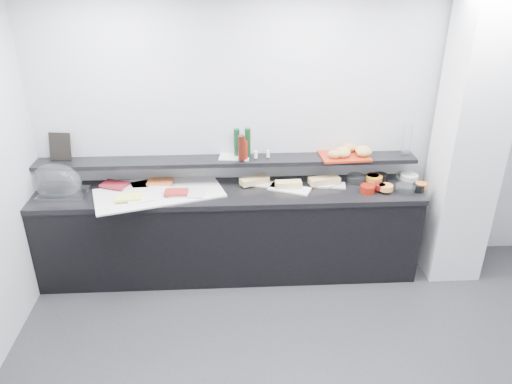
{
  "coord_description": "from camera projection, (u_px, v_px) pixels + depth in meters",
  "views": [
    {
      "loc": [
        -0.66,
        -2.51,
        2.94
      ],
      "look_at": [
        -0.45,
        1.45,
        1.0
      ],
      "focal_mm": 35.0,
      "sensor_mm": 36.0,
      "label": 1
    }
  ],
  "objects": [
    {
      "name": "sandwich_plate_left",
      "position": [
        260.0,
        184.0,
        4.79
      ],
      "size": [
        0.35,
        0.22,
        0.01
      ],
      "primitive_type": "cube",
      "rotation": [
        0.0,
        0.0,
        -0.27
      ],
      "color": "silver",
      "rests_on": "counter_top"
    },
    {
      "name": "bottle_green_b",
      "position": [
        248.0,
        143.0,
        4.67
      ],
      "size": [
        0.07,
        0.07,
        0.28
      ],
      "primitive_type": "cylinder",
      "rotation": [
        0.0,
        0.0,
        0.37
      ],
      "color": "#0E3516",
      "rests_on": "condiment_tray"
    },
    {
      "name": "fill_glass_fruit",
      "position": [
        374.0,
        179.0,
        4.8
      ],
      "size": [
        0.19,
        0.19,
        0.05
      ],
      "primitive_type": "cylinder",
      "rotation": [
        0.0,
        0.0,
        0.24
      ],
      "color": "orange",
      "rests_on": "bowl_glass_fruit"
    },
    {
      "name": "platter_meat_b",
      "position": [
        188.0,
        193.0,
        4.58
      ],
      "size": [
        0.34,
        0.25,
        0.01
      ],
      "primitive_type": "cube",
      "rotation": [
        0.0,
        0.0,
        -0.15
      ],
      "color": "silver",
      "rests_on": "linen_runner"
    },
    {
      "name": "buffet_cabinet",
      "position": [
        229.0,
        234.0,
        4.88
      ],
      "size": [
        3.6,
        0.6,
        0.85
      ],
      "primitive_type": "cube",
      "color": "black",
      "rests_on": "ground"
    },
    {
      "name": "carafe",
      "position": [
        407.0,
        140.0,
        4.74
      ],
      "size": [
        0.1,
        0.1,
        0.3
      ],
      "primitive_type": "cylinder",
      "rotation": [
        0.0,
        0.0,
        -0.2
      ],
      "color": "silver",
      "rests_on": "wall_shelf"
    },
    {
      "name": "sandwich_plate_right",
      "position": [
        329.0,
        185.0,
        4.76
      ],
      "size": [
        0.33,
        0.18,
        0.01
      ],
      "primitive_type": "cube",
      "rotation": [
        0.0,
        0.0,
        -0.16
      ],
      "color": "silver",
      "rests_on": "counter_top"
    },
    {
      "name": "food_meat_a",
      "position": [
        115.0,
        185.0,
        4.69
      ],
      "size": [
        0.28,
        0.23,
        0.02
      ],
      "primitive_type": "cube",
      "rotation": [
        0.0,
        0.0,
        -0.38
      ],
      "color": "maroon",
      "rests_on": "platter_meat_a"
    },
    {
      "name": "condiment_tray",
      "position": [
        235.0,
        157.0,
        4.74
      ],
      "size": [
        0.31,
        0.21,
        0.01
      ],
      "primitive_type": "cube",
      "rotation": [
        0.0,
        0.0,
        -0.13
      ],
      "color": "silver",
      "rests_on": "wall_shelf"
    },
    {
      "name": "bowl_red_jam",
      "position": [
        368.0,
        189.0,
        4.62
      ],
      "size": [
        0.17,
        0.17,
        0.07
      ],
      "primitive_type": "cylinder",
      "rotation": [
        0.0,
        0.0,
        0.31
      ],
      "color": "maroon",
      "rests_on": "counter_top"
    },
    {
      "name": "bowl_glass_cream",
      "position": [
        406.0,
        178.0,
        4.84
      ],
      "size": [
        0.24,
        0.24,
        0.07
      ],
      "primitive_type": "cylinder",
      "rotation": [
        0.0,
        0.0,
        0.3
      ],
      "color": "silver",
      "rests_on": "counter_top"
    },
    {
      "name": "bowl_glass_salmon",
      "position": [
        405.0,
        189.0,
        4.62
      ],
      "size": [
        0.22,
        0.22,
        0.07
      ],
      "primitive_type": "cylinder",
      "rotation": [
        0.0,
        0.0,
        0.33
      ],
      "color": "silver",
      "rests_on": "counter_top"
    },
    {
      "name": "platter_salmon",
      "position": [
        150.0,
        185.0,
        4.73
      ],
      "size": [
        0.4,
        0.34,
        0.01
      ],
      "primitive_type": "cube",
      "rotation": [
        0.0,
        0.0,
        0.38
      ],
      "color": "white",
      "rests_on": "linen_runner"
    },
    {
      "name": "fill_black_fruit",
      "position": [
        421.0,
        186.0,
        4.66
      ],
      "size": [
        0.12,
        0.12,
        0.05
      ],
      "primitive_type": "cylinder",
      "rotation": [
        0.0,
        0.0,
        0.1
      ],
      "color": "orange",
      "rests_on": "bowl_black_fruit"
    },
    {
      "name": "sandwich_food_left",
      "position": [
        254.0,
        180.0,
        4.77
      ],
      "size": [
        0.3,
        0.21,
        0.06
      ],
      "primitive_type": "cube",
      "rotation": [
        0.0,
        0.0,
        0.42
      ],
      "color": "tan",
      "rests_on": "sandwich_plate_left"
    },
    {
      "name": "platter_meat_a",
      "position": [
        134.0,
        184.0,
        4.74
      ],
      "size": [
        0.3,
        0.21,
        0.01
      ],
      "primitive_type": "cube",
      "rotation": [
        0.0,
        0.0,
        0.07
      ],
      "color": "silver",
      "rests_on": "linen_runner"
    },
    {
      "name": "bread_roll_ne",
      "position": [
        347.0,
        148.0,
        4.8
      ],
      "size": [
        0.16,
        0.13,
        0.08
      ],
      "primitive_type": "ellipsoid",
      "rotation": [
        0.0,
        0.0,
        0.28
      ],
      "color": "#B88446",
      "rests_on": "bread_tray"
    },
    {
      "name": "platter_cheese",
      "position": [
        143.0,
        198.0,
        4.49
      ],
      "size": [
        0.34,
        0.28,
        0.01
      ],
      "primitive_type": "cube",
      "rotation": [
        0.0,
        0.0,
        0.32
      ],
      "color": "white",
      "rests_on": "linen_runner"
    },
    {
      "name": "tongs_right",
      "position": [
        335.0,
        186.0,
        4.72
      ],
      "size": [
        0.14,
        0.09,
        0.01
      ],
      "primitive_type": "cylinder",
      "rotation": [
        0.0,
        1.57,
        0.58
      ],
      "color": "silver",
      "rests_on": "sandwich_plate_right"
    },
    {
      "name": "bottle_hot",
      "position": [
        245.0,
        150.0,
        4.65
      ],
      "size": [
        0.05,
        0.05,
        0.18
      ],
      "primitive_type": "cylinder",
      "rotation": [
        0.0,
        0.0,
        0.12
      ],
      "color": "#A8150C",
      "rests_on": "condiment_tray"
    },
    {
      "name": "fill_glass_salmon",
      "position": [
        386.0,
        188.0,
        4.62
      ],
      "size": [
        0.14,
        0.14,
        0.05
      ],
      "primitive_type": "cylinder",
      "rotation": [
        0.0,
        0.0,
        0.08
      ],
      "color": "orange",
      "rests_on": "bowl_glass_salmon"
    },
    {
      "name": "bread_roll_sw",
      "position": [
        334.0,
        154.0,
        4.66
      ],
      "size": [
        0.14,
        0.12,
        0.08
      ],
      "primitive_type": "ellipsoid",
      "rotation": [
        0.0,
        0.0,
        -0.34
      ],
      "color": "#BE8C48",
      "rests_on": "bread_tray"
    },
    {
      "name": "framed_print",
      "position": [
        60.0,
        147.0,
        4.64
      ],
      "size": [
        0.21,
        0.1,
        0.26
      ],
      "primitive_type": "cube",
      "rotation": [
        -0.21,
        0.0,
        -0.14
      ],
      "color": "black",
      "rests_on": "wall_shelf"
    },
    {
      "name": "food_meat_b",
      "position": [
        176.0,
        192.0,
        4.54
      ],
      "size": [
        0.22,
        0.14,
        0.02
      ],
      "primitive_type": "cube",
      "rotation": [
        0.0,
        0.0,
        -0.05
      ],
      "color": "maroon",
      "rests_on": "platter_meat_b"
    },
    {
      "name": "sandwich_food_mid",
      "position": [
        288.0,
        184.0,
        4.69
      ],
      "size": [
        0.25,
        0.1,
        0.06
      ],
      "primitive_type": "cube",
      "rotation": [
        0.0,
        0.0,
        0.03
      ],
      "color": "#DCBD73",
      "rests_on": "sandwich_plate_mid"
    },
    {
      "name": "print_art",
      "position": [
        59.0,
        145.0,
        4.67
      ],
      "size": [
        0.18,
        0.07,
        0.22
      ],
      "primitive_type": "cube",
      "rotation": [
        -0.21,
        0.0,
        0.15
      ],
      "color": "beige",
      "rests_on": "framed_print"
    },
    {
      "name": "cloche_dome",
      "position": [
        57.0,
        182.0,
        4.55
      ],
      "size": [
        0.52,
        0.4,
        0.34
      ],
      "primitive_type": "ellipsoid",
      "rotation": [
        0.0,
        0.0,
        -0.21
      ],
      "color": "white",
      "rests_on": "cloche_base"
    },
    {
      "name": "bread_roll_s",
      "position": [
        344.0,
        154.0,
        4.67
      ],
      "size": [
        0.14,
        0.11,
        0.08
      ],
      "primitive_type": "ellipsoid",
      "rotation": [
        0.0,
        0.0,
        0.26
      ],
      "color": "tan",
      "rests_on": "bread_tray"
    },
    {
      "name": "bread_roll_midw",
      "position": [
        343.0,
        151.0,
        4.74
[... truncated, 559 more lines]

